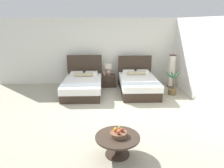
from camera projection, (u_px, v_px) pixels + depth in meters
ground_plane at (114, 112)px, 6.29m from camera, size 9.29×9.94×0.02m
wall_back at (109, 51)px, 8.94m from camera, size 9.29×0.12×2.71m
wall_side_right at (206, 63)px, 6.44m from camera, size 0.12×5.54×2.71m
bed_near_window at (83, 85)px, 7.88m from camera, size 1.43×2.17×1.27m
bed_near_corner at (138, 84)px, 7.98m from camera, size 1.40×2.20×1.22m
nightstand at (108, 81)px, 8.71m from camera, size 0.56×0.50×0.47m
table_lamp at (108, 68)px, 8.58m from camera, size 0.28×0.28×0.45m
vase at (104, 73)px, 8.56m from camera, size 0.08×0.08×0.21m
coffee_table at (118, 141)px, 4.19m from camera, size 0.89×0.89×0.41m
fruit_bowl at (119, 133)px, 4.16m from camera, size 0.34×0.34×0.16m
loose_apple at (120, 128)px, 4.42m from camera, size 0.07×0.07×0.07m
floor_lamp_corner at (171, 71)px, 8.54m from camera, size 0.23×0.23×1.30m
potted_palm at (172, 88)px, 7.73m from camera, size 0.55×0.47×0.88m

